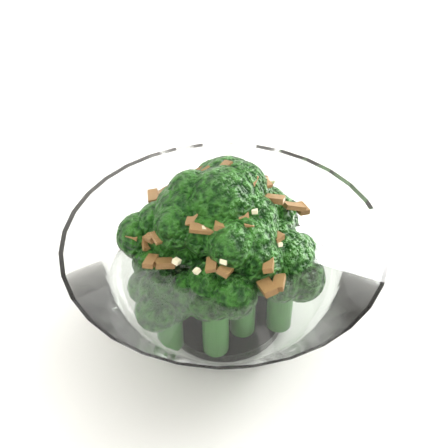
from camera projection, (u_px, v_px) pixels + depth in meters
table at (286, 237)px, 0.66m from camera, size 1.40×1.16×0.75m
broccoli_dish at (223, 266)px, 0.46m from camera, size 0.21×0.21×0.13m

